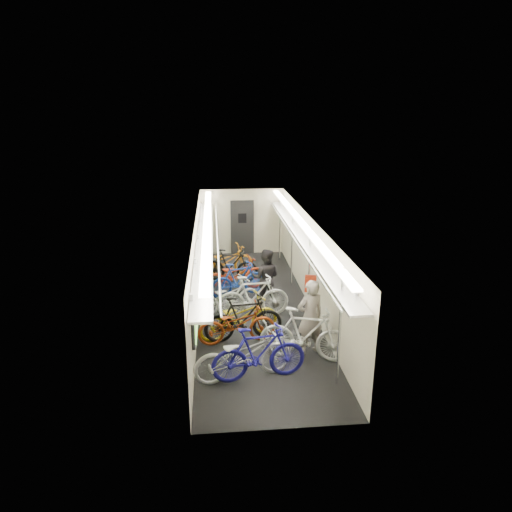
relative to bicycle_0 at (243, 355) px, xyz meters
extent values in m
plane|color=black|center=(0.53, 3.41, -0.52)|extent=(10.00, 10.00, 0.00)
plane|color=white|center=(0.53, 3.41, 1.88)|extent=(10.00, 10.00, 0.00)
plane|color=beige|center=(-0.97, 3.41, 0.68)|extent=(0.00, 10.00, 10.00)
plane|color=beige|center=(2.03, 3.41, 0.68)|extent=(0.00, 10.00, 10.00)
plane|color=beige|center=(0.53, 8.41, 0.68)|extent=(3.00, 0.00, 3.00)
plane|color=beige|center=(0.53, -1.59, 0.68)|extent=(3.00, 0.00, 3.00)
cube|color=black|center=(-0.93, 0.21, 0.73)|extent=(0.06, 1.10, 0.80)
cube|color=#A8DF61|center=(-0.89, 0.21, 0.73)|extent=(0.02, 0.96, 0.66)
cube|color=black|center=(-0.93, 2.41, 0.73)|extent=(0.06, 1.10, 0.80)
cube|color=#A8DF61|center=(-0.89, 2.41, 0.73)|extent=(0.02, 0.96, 0.66)
cube|color=black|center=(-0.93, 4.61, 0.73)|extent=(0.06, 1.10, 0.80)
cube|color=#A8DF61|center=(-0.89, 4.61, 0.73)|extent=(0.02, 0.96, 0.66)
cube|color=black|center=(-0.93, 6.81, 0.73)|extent=(0.06, 1.10, 0.80)
cube|color=#A8DF61|center=(-0.89, 6.81, 0.73)|extent=(0.02, 0.96, 0.66)
cube|color=yellow|center=(-0.92, 1.31, 0.78)|extent=(0.02, 0.22, 0.30)
cube|color=yellow|center=(-0.92, 3.51, 0.78)|extent=(0.02, 0.22, 0.30)
cube|color=yellow|center=(-0.92, 5.71, 0.78)|extent=(0.02, 0.22, 0.30)
cube|color=black|center=(0.53, 8.35, 0.48)|extent=(0.85, 0.08, 2.00)
cube|color=#999BA0|center=(-0.75, 3.41, 1.40)|extent=(0.40, 9.70, 0.05)
cube|color=#999BA0|center=(1.81, 3.41, 1.40)|extent=(0.40, 9.70, 0.05)
cylinder|color=silver|center=(-0.42, 3.41, 1.50)|extent=(0.04, 9.70, 0.04)
cylinder|color=silver|center=(1.48, 3.41, 1.50)|extent=(0.04, 9.70, 0.04)
cube|color=white|center=(-0.67, 3.41, 1.82)|extent=(0.18, 9.60, 0.04)
cube|color=white|center=(1.73, 3.41, 1.82)|extent=(0.18, 9.60, 0.04)
cylinder|color=silver|center=(1.78, -0.39, 0.68)|extent=(0.05, 0.05, 2.38)
cylinder|color=silver|center=(1.78, 2.41, 0.68)|extent=(0.05, 0.05, 2.38)
cylinder|color=silver|center=(1.78, 4.91, 0.68)|extent=(0.05, 0.05, 2.38)
cylinder|color=silver|center=(1.78, 7.41, 0.68)|extent=(0.05, 0.05, 2.38)
imported|color=#ABABB0|center=(0.00, 0.00, 0.00)|extent=(2.09, 1.14, 1.04)
imported|color=navy|center=(0.30, -0.06, 0.04)|extent=(1.94, 0.79, 1.13)
imported|color=maroon|center=(-0.06, 1.47, -0.06)|extent=(1.83, 0.83, 0.93)
imported|color=black|center=(0.11, 1.57, 0.03)|extent=(1.87, 0.75, 1.09)
imported|color=#BCA411|center=(0.01, 1.74, -0.02)|extent=(2.02, 1.20, 1.01)
imported|color=silver|center=(0.44, 2.83, 0.04)|extent=(1.89, 0.68, 1.12)
imported|color=#A3A2A6|center=(-0.20, 3.07, -0.06)|extent=(1.87, 1.29, 0.93)
imported|color=#1A3A9C|center=(0.14, 4.24, -0.02)|extent=(1.73, 1.00, 1.00)
imported|color=#9D2B11|center=(0.06, 4.64, -0.02)|extent=(2.01, 1.24, 1.00)
imported|color=black|center=(-0.03, 5.47, -0.01)|extent=(1.78, 0.82, 1.03)
imported|color=orange|center=(-0.18, 5.91, -0.02)|extent=(2.02, 1.29, 1.00)
imported|color=silver|center=(1.34, 0.60, 0.06)|extent=(2.02, 1.08, 1.17)
imported|color=gray|center=(1.49, 0.89, 0.32)|extent=(0.70, 0.56, 1.68)
imported|color=black|center=(0.83, 3.51, 0.28)|extent=(0.89, 0.77, 1.59)
cube|color=red|center=(1.66, 1.72, 0.76)|extent=(0.29, 0.20, 0.38)
camera|label=1|loc=(-0.49, -7.88, 4.51)|focal=32.00mm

